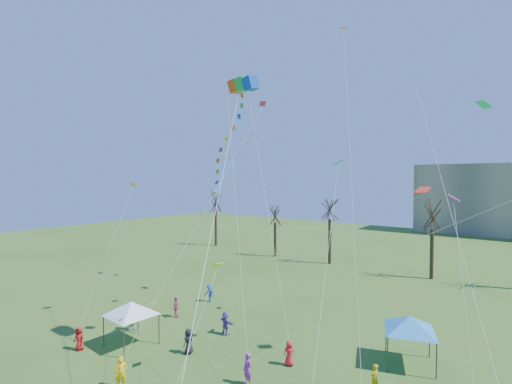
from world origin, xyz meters
The scene contains 6 objects.
bare_tree_row centered at (2.23, 35.51, 6.76)m, with size 69.82×7.76×9.92m.
big_box_kite centered at (-2.52, 5.95, 12.99)m, with size 4.36×6.78×20.11m.
canopy_tent_white centered at (-9.87, 4.12, 2.63)m, with size 4.13×4.13×3.10m.
canopy_tent_blue centered at (6.43, 13.17, 2.61)m, with size 3.89×3.89×3.08m.
festival_crowd centered at (-0.76, 5.62, 0.86)m, with size 25.94×14.71×1.83m.
small_kites_aloft centered at (-0.43, 12.03, 13.85)m, with size 30.06×18.10×33.21m.
Camera 1 is at (12.05, -10.27, 11.67)m, focal length 25.00 mm.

